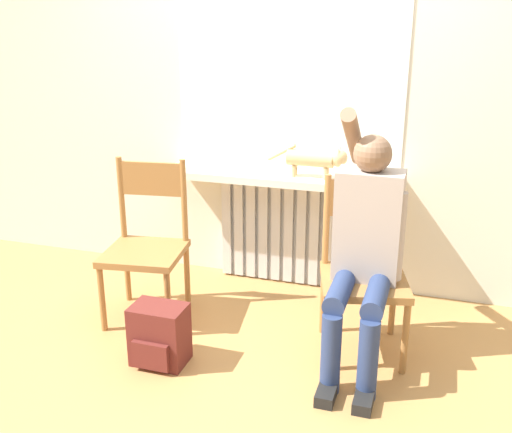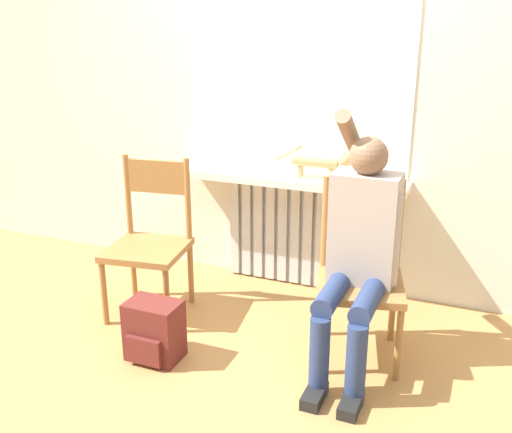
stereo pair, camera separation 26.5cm
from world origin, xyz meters
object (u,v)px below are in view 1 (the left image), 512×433
(chair_left, at_px, (146,242))
(person, at_px, (365,242))
(backpack, at_px, (159,335))
(chair_right, at_px, (364,269))
(cat, at_px, (318,159))

(chair_left, xyz_separation_m, person, (1.32, -0.12, 0.20))
(backpack, bearing_deg, chair_right, 25.96)
(person, bearing_deg, chair_left, 174.98)
(chair_left, height_order, cat, cat)
(chair_left, height_order, chair_right, same)
(cat, distance_m, backpack, 1.46)
(chair_left, bearing_deg, chair_right, -8.25)
(chair_right, relative_size, backpack, 2.91)
(cat, bearing_deg, chair_right, -56.84)
(chair_right, distance_m, cat, 0.85)
(chair_left, bearing_deg, cat, 25.54)
(person, bearing_deg, chair_right, 96.29)
(chair_left, xyz_separation_m, chair_right, (1.30, -0.00, 0.00))
(chair_left, distance_m, backpack, 0.66)
(backpack, bearing_deg, chair_left, 122.38)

